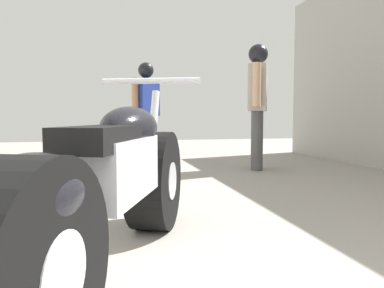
{
  "coord_description": "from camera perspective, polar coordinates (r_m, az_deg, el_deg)",
  "views": [
    {
      "loc": [
        -0.8,
        0.24,
        0.76
      ],
      "look_at": [
        -0.07,
        3.44,
        0.51
      ],
      "focal_mm": 34.48,
      "sensor_mm": 36.0,
      "label": 1
    }
  ],
  "objects": [
    {
      "name": "ground_plane",
      "position": [
        3.43,
        0.92,
        -8.46
      ],
      "size": [
        16.76,
        16.76,
        0.0
      ],
      "primitive_type": "plane",
      "color": "gray"
    },
    {
      "name": "mechanic_with_helmet",
      "position": [
        6.01,
        -7.1,
        6.29
      ],
      "size": [
        0.53,
        0.51,
        1.62
      ],
      "color": "#4C4C4C",
      "rests_on": "ground_plane"
    },
    {
      "name": "mechanic_in_blue",
      "position": [
        5.32,
        10.12,
        7.46
      ],
      "size": [
        0.42,
        0.67,
        1.76
      ],
      "color": "#4C4C4C",
      "rests_on": "ground_plane"
    },
    {
      "name": "motorcycle_maroon_cruiser",
      "position": [
        1.75,
        -12.2,
        -7.22
      ],
      "size": [
        1.04,
        2.09,
        1.0
      ],
      "color": "black",
      "rests_on": "ground_plane"
    }
  ]
}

